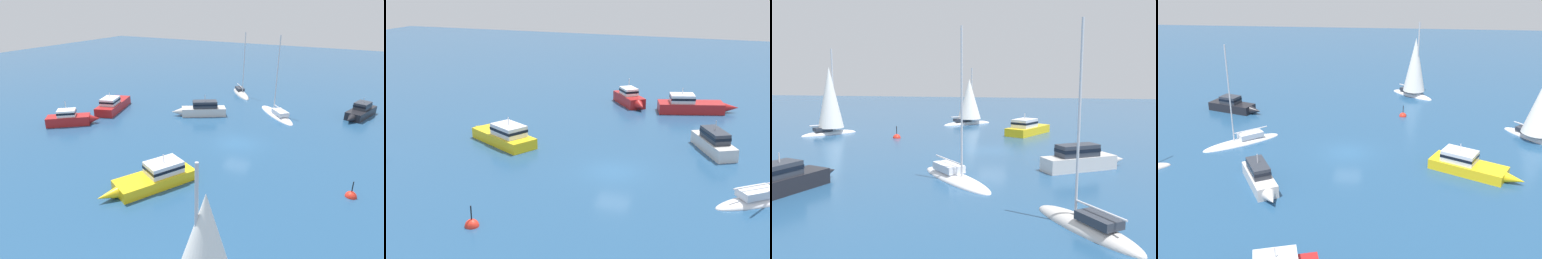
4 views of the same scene
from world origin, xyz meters
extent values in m
plane|color=navy|center=(0.00, 0.00, 0.00)|extent=(160.00, 160.00, 0.00)
cube|color=#B21E1E|center=(19.48, 4.03, 0.54)|extent=(4.88, 4.39, 1.08)
cone|color=#B21E1E|center=(17.17, 2.19, 0.54)|extent=(1.61, 1.59, 1.08)
cube|color=white|center=(19.58, 4.11, 1.46)|extent=(2.46, 2.37, 0.76)
cube|color=black|center=(19.58, 4.11, 1.49)|extent=(2.51, 2.42, 0.24)
cylinder|color=silver|center=(19.58, 4.11, 2.34)|extent=(0.08, 0.08, 1.02)
cube|color=yellow|center=(2.98, 10.62, 0.44)|extent=(5.03, 6.69, 0.88)
cone|color=yellow|center=(4.79, 14.07, 0.44)|extent=(1.51, 1.81, 0.88)
cube|color=silver|center=(2.61, 9.91, 1.34)|extent=(2.96, 3.34, 0.92)
cube|color=black|center=(2.61, 9.91, 1.39)|extent=(3.02, 3.39, 0.24)
cylinder|color=silver|center=(2.61, 9.91, 2.12)|extent=(0.08, 0.08, 0.64)
cube|color=black|center=(-10.68, -15.06, 0.49)|extent=(3.49, 5.81, 0.98)
cone|color=black|center=(-9.63, -11.84, 0.49)|extent=(1.36, 1.61, 0.98)
cube|color=#2D333D|center=(-10.73, -15.20, 1.40)|extent=(2.09, 2.50, 0.84)
cube|color=black|center=(-10.73, -15.20, 1.44)|extent=(2.14, 2.55, 0.24)
cylinder|color=silver|center=(-10.73, -15.20, 2.09)|extent=(0.08, 0.08, 0.56)
ellipsoid|color=silver|center=(6.13, -17.93, 0.00)|extent=(5.03, 6.18, 1.05)
cube|color=#2D333D|center=(6.59, -18.57, 0.72)|extent=(1.98, 2.19, 0.39)
cylinder|color=silver|center=(5.74, -17.40, 4.93)|extent=(0.12, 0.12, 8.81)
cylinder|color=silver|center=(6.61, -18.60, 1.16)|extent=(1.81, 2.45, 0.10)
cube|color=#B21E1E|center=(18.55, -2.78, 0.53)|extent=(4.23, 7.02, 1.05)
cone|color=#B21E1E|center=(19.78, -6.68, 0.53)|extent=(1.50, 1.90, 1.05)
cube|color=silver|center=(18.28, -1.93, 1.47)|extent=(2.52, 2.87, 0.84)
cube|color=black|center=(18.28, -1.93, 1.52)|extent=(2.57, 2.92, 0.24)
cylinder|color=silver|center=(18.28, -1.93, 2.22)|extent=(0.08, 0.08, 0.66)
cube|color=silver|center=(6.96, -6.34, 0.51)|extent=(5.53, 4.20, 1.02)
cone|color=silver|center=(9.85, -4.63, 0.51)|extent=(1.69, 1.57, 1.02)
cube|color=#2D333D|center=(6.83, -6.41, 1.45)|extent=(3.25, 2.66, 0.86)
cube|color=black|center=(6.83, -6.41, 1.49)|extent=(3.30, 2.72, 0.24)
cylinder|color=silver|center=(6.83, -6.41, 2.26)|extent=(0.08, 0.08, 0.77)
cylinder|color=silver|center=(-4.83, 18.80, 4.03)|extent=(0.17, 0.17, 7.16)
cone|color=white|center=(-5.14, 18.55, 3.44)|extent=(4.47, 4.47, 5.37)
ellipsoid|color=white|center=(-1.23, -10.63, 0.00)|extent=(6.46, 7.07, 0.84)
cube|color=silver|center=(-1.84, -9.92, 0.67)|extent=(2.48, 2.59, 0.50)
cylinder|color=silver|center=(-0.72, -11.22, 5.10)|extent=(0.13, 0.13, 9.37)
cylinder|color=silver|center=(-1.87, -9.89, 1.17)|extent=(2.38, 2.72, 0.10)
sphere|color=red|center=(-10.85, 5.26, 0.00)|extent=(0.85, 0.85, 0.85)
cylinder|color=black|center=(-10.85, 5.26, 0.85)|extent=(0.08, 0.08, 0.86)
camera|label=1|loc=(-10.09, 29.21, 13.64)|focal=30.69mm
camera|label=2|loc=(-33.44, -9.64, 14.05)|focal=47.78mm
camera|label=3|loc=(3.83, -36.03, 6.94)|focal=38.09mm
camera|label=4|loc=(37.34, 4.14, 16.97)|focal=41.03mm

